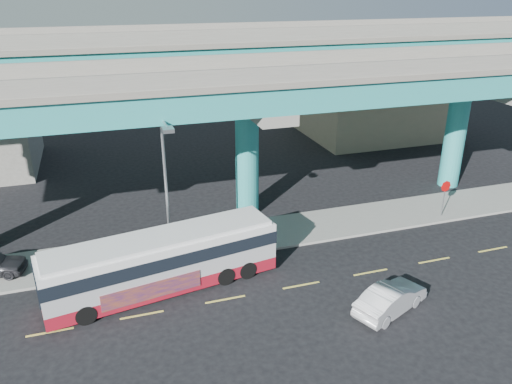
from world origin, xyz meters
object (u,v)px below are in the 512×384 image
object	(u,v)px
transit_bus	(163,260)
stop_sign	(445,191)
sedan	(391,299)
street_lamp	(166,173)

from	to	relation	value
transit_bus	stop_sign	distance (m)	18.62
sedan	stop_sign	world-z (taller)	stop_sign
stop_sign	street_lamp	bearing A→B (deg)	-159.22
street_lamp	stop_sign	xyz separation A→B (m)	(17.72, 0.76, -3.57)
transit_bus	street_lamp	xyz separation A→B (m)	(0.71, 1.81, 3.87)
sedan	street_lamp	bearing A→B (deg)	29.10
transit_bus	stop_sign	world-z (taller)	transit_bus
sedan	stop_sign	distance (m)	11.70
stop_sign	sedan	bearing A→B (deg)	-119.98
transit_bus	street_lamp	distance (m)	4.33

